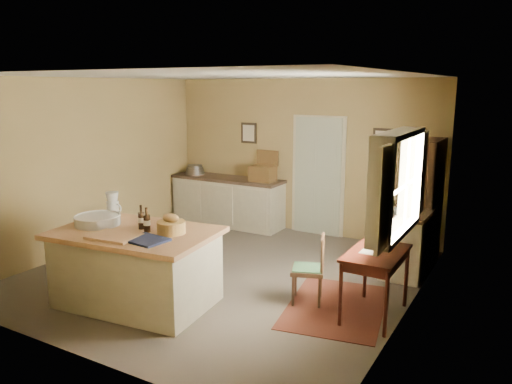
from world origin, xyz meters
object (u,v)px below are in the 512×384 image
at_px(writing_desk, 376,260).
at_px(shelving_unit, 430,202).
at_px(sideboard, 228,199).
at_px(work_island, 136,265).
at_px(right_cabinet, 408,241).
at_px(desk_chair, 307,270).

relative_size(writing_desk, shelving_unit, 0.52).
relative_size(sideboard, writing_desk, 2.32).
height_order(work_island, writing_desk, work_island).
height_order(writing_desk, shelving_unit, shelving_unit).
xyz_separation_m(right_cabinet, shelving_unit, (0.15, 0.59, 0.45)).
distance_m(work_island, right_cabinet, 3.68).
relative_size(work_island, right_cabinet, 1.97).
height_order(right_cabinet, shelving_unit, shelving_unit).
bearing_deg(writing_desk, right_cabinet, 90.01).
bearing_deg(work_island, desk_chair, 24.29).
height_order(sideboard, shelving_unit, shelving_unit).
height_order(writing_desk, right_cabinet, right_cabinet).
bearing_deg(right_cabinet, shelving_unit, 75.93).
bearing_deg(desk_chair, writing_desk, -17.04).
xyz_separation_m(work_island, desk_chair, (1.77, 1.04, -0.07)).
height_order(desk_chair, shelving_unit, shelving_unit).
distance_m(sideboard, writing_desk, 4.29).
xyz_separation_m(work_island, writing_desk, (2.58, 1.08, 0.19)).
bearing_deg(sideboard, desk_chair, -42.11).
xyz_separation_m(work_island, right_cabinet, (2.58, 2.63, -0.02)).
bearing_deg(work_island, writing_desk, 16.68).
bearing_deg(shelving_unit, desk_chair, -113.63).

